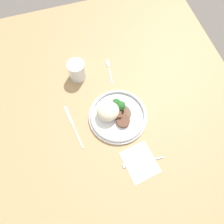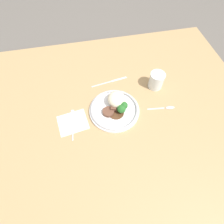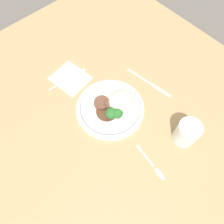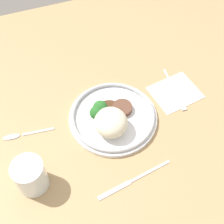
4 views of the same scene
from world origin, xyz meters
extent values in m
plane|color=#5B5651|center=(0.00, 0.00, 0.00)|extent=(8.00, 8.00, 0.00)
cube|color=tan|center=(0.00, 0.00, 0.02)|extent=(1.43, 1.21, 0.05)
cube|color=white|center=(-0.27, -0.03, 0.05)|extent=(0.16, 0.14, 0.00)
cylinder|color=white|center=(-0.05, 0.00, 0.05)|extent=(0.26, 0.26, 0.01)
torus|color=#B2B2B7|center=(-0.05, 0.00, 0.06)|extent=(0.25, 0.25, 0.01)
ellipsoid|color=beige|center=(-0.03, 0.04, 0.09)|extent=(0.09, 0.10, 0.07)
cylinder|color=brown|center=(-0.08, -0.01, 0.07)|extent=(0.06, 0.06, 0.02)
cylinder|color=#51331E|center=(-0.04, -0.02, 0.06)|extent=(0.08, 0.08, 0.00)
cube|color=brown|center=(-0.04, 0.00, 0.07)|extent=(0.04, 0.04, 0.03)
cube|color=brown|center=(-0.05, 0.00, 0.07)|extent=(0.03, 0.03, 0.03)
cube|color=brown|center=(-0.03, 0.00, 0.07)|extent=(0.03, 0.03, 0.02)
cylinder|color=#568442|center=(0.00, -0.01, 0.07)|extent=(0.01, 0.01, 0.02)
sphere|color=#286628|center=(0.00, -0.01, 0.09)|extent=(0.04, 0.04, 0.04)
cylinder|color=#568442|center=(-0.02, -0.02, 0.07)|extent=(0.01, 0.01, 0.01)
sphere|color=#286628|center=(-0.02, -0.02, 0.08)|extent=(0.03, 0.03, 0.03)
cylinder|color=#568442|center=(-0.02, -0.02, 0.07)|extent=(0.02, 0.02, 0.01)
sphere|color=#286628|center=(-0.02, -0.02, 0.09)|extent=(0.04, 0.04, 0.04)
cylinder|color=#568442|center=(-0.02, -0.02, 0.07)|extent=(0.01, 0.01, 0.02)
sphere|color=#286628|center=(-0.02, -0.02, 0.09)|extent=(0.03, 0.03, 0.03)
cylinder|color=orange|center=(0.22, 0.12, 0.09)|extent=(0.07, 0.07, 0.08)
cylinder|color=white|center=(0.22, 0.12, 0.09)|extent=(0.08, 0.08, 0.09)
cube|color=silver|center=(-0.27, -0.07, 0.05)|extent=(0.02, 0.11, 0.00)
cube|color=silver|center=(-0.27, 0.02, 0.05)|extent=(0.02, 0.06, 0.00)
cube|color=silver|center=(-0.08, 0.19, 0.05)|extent=(0.13, 0.03, 0.00)
cube|color=silver|center=(0.03, 0.21, 0.05)|extent=(0.09, 0.03, 0.00)
cube|color=silver|center=(0.17, -0.03, 0.05)|extent=(0.09, 0.02, 0.00)
ellipsoid|color=silver|center=(0.25, -0.04, 0.05)|extent=(0.05, 0.02, 0.01)
camera|label=1|loc=(-0.40, 0.13, 0.96)|focal=35.00mm
camera|label=2|loc=(-0.16, -0.48, 0.83)|focal=28.00mm
camera|label=3|loc=(0.25, -0.26, 0.80)|focal=35.00mm
camera|label=4|loc=(0.14, 0.49, 0.82)|focal=50.00mm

